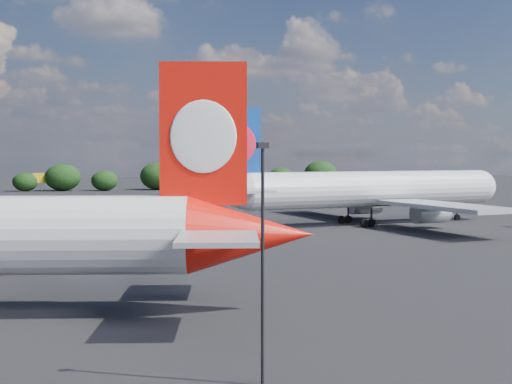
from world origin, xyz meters
name	(u,v)px	position (x,y,z in m)	size (l,w,h in m)	color
ground	(19,236)	(0.00, 60.00, 0.00)	(500.00, 500.00, 0.00)	black
china_southern_airliner	(362,190)	(50.72, 56.38, 5.43)	(54.63, 51.92, 17.84)	silver
apron_lamp_post	(263,251)	(7.80, -10.21, 6.44)	(0.55, 0.30, 11.57)	black
billboard_yellow	(41,178)	(12.00, 182.00, 3.87)	(5.00, 0.30, 5.50)	gold
horizon_treeline	(47,179)	(13.35, 179.52, 3.86)	(204.00, 15.75, 9.09)	black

